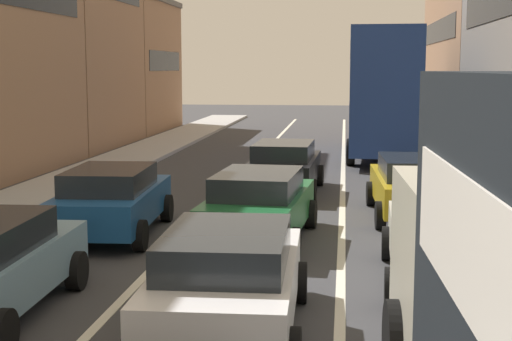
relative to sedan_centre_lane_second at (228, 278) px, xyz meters
name	(u,v)px	position (x,y,z in m)	size (l,w,h in m)	color
sidewalk_left	(76,181)	(-6.89, 12.82, -0.73)	(2.60, 64.00, 0.14)	#A7A7A7
lane_stripe_left	(232,186)	(-1.89, 12.82, -0.79)	(0.16, 60.00, 0.01)	silver
lane_stripe_right	(343,188)	(1.51, 12.82, -0.79)	(0.16, 60.00, 0.01)	silver
sedan_centre_lane_second	(228,278)	(0.00, 0.00, 0.00)	(2.16, 4.35, 1.49)	silver
hatchback_centre_lane_third	(259,204)	(-0.21, 5.53, 0.00)	(2.30, 4.41, 1.49)	#19592D
sedan_left_lane_third	(112,199)	(-3.45, 5.76, 0.00)	(2.26, 4.39, 1.49)	#194C8C
coupe_centre_lane_fourth	(284,166)	(-0.19, 11.69, 0.00)	(2.19, 4.36, 1.49)	black
sedan_right_lane_behind_truck	(446,238)	(3.24, 2.78, 0.00)	(2.18, 4.36, 1.49)	beige
wagon_right_lane_far	(414,185)	(3.23, 8.49, 0.00)	(2.20, 4.37, 1.49)	#B29319
bus_mid_queue_primary	(386,87)	(3.16, 21.25, 2.03)	(3.14, 10.60, 5.06)	navy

